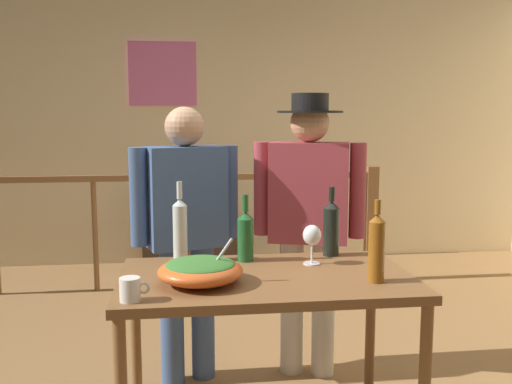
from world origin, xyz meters
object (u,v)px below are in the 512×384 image
person_standing_right (309,211)px  tv_console (191,247)px  framed_picture (163,74)px  flat_screen_tv (190,200)px  mug_white (131,289)px  serving_table (266,294)px  wine_bottle_dark (331,227)px  wine_bottle_clear (180,229)px  person_standing_left (186,223)px  wine_glass (312,237)px  stair_railing (212,209)px  wine_bottle_green (245,235)px  salad_bowl (200,270)px  wine_bottle_amber (377,247)px

person_standing_right → tv_console: bearing=-58.2°
framed_picture → flat_screen_tv: bearing=-52.7°
framed_picture → mug_white: size_ratio=5.73×
serving_table → wine_bottle_dark: wine_bottle_dark is taller
framed_picture → mug_white: 3.77m
flat_screen_tv → mug_white: (-0.26, -3.30, 0.16)m
wine_bottle_clear → person_standing_left: person_standing_left is taller
wine_glass → stair_railing: bearing=98.8°
wine_glass → wine_bottle_green: bearing=161.3°
flat_screen_tv → wine_glass: bearing=-79.5°
wine_bottle_clear → mug_white: size_ratio=3.36×
stair_railing → wine_glass: size_ratio=21.84×
flat_screen_tv → salad_bowl: size_ratio=1.58×
wine_bottle_clear → flat_screen_tv: bearing=88.3°
stair_railing → person_standing_right: size_ratio=2.56×
wine_bottle_green → wine_bottle_amber: size_ratio=0.92×
salad_bowl → person_standing_left: size_ratio=0.23×
tv_console → serving_table: serving_table is taller
person_standing_left → person_standing_right: person_standing_right is taller
serving_table → wine_glass: wine_glass is taller
stair_railing → flat_screen_tv: (-0.18, 0.58, -0.00)m
tv_console → wine_bottle_dark: size_ratio=2.61×
serving_table → wine_glass: bearing=32.7°
person_standing_right → person_standing_left: bearing=16.8°
person_standing_left → stair_railing: bearing=-114.2°
person_standing_right → wine_bottle_amber: bearing=113.6°
framed_picture → wine_glass: (0.78, -3.18, -0.96)m
salad_bowl → mug_white: bearing=-143.9°
wine_bottle_green → serving_table: bearing=-76.4°
salad_bowl → wine_bottle_green: size_ratio=1.10×
stair_railing → wine_glass: (0.35, -2.28, 0.24)m
wine_bottle_clear → wine_glass: bearing=-12.4°
person_standing_right → flat_screen_tv: bearing=-58.0°
framed_picture → wine_bottle_amber: bearing=-74.4°
flat_screen_tv → salad_bowl: bearing=-89.9°
wine_bottle_dark → salad_bowl: bearing=-149.0°
stair_railing → wine_bottle_clear: size_ratio=10.65×
wine_bottle_green → wine_bottle_clear: size_ratio=0.84×
wine_bottle_dark → person_standing_left: (-0.71, 0.38, -0.03)m
stair_railing → flat_screen_tv: 0.61m
mug_white → person_standing_right: bearing=47.2°
wine_bottle_amber → flat_screen_tv: bearing=103.0°
serving_table → mug_white: bearing=-152.9°
serving_table → wine_glass: (0.24, 0.15, 0.22)m
tv_console → mug_white: size_ratio=7.85×
wine_bottle_clear → framed_picture: bearing=93.1°
wine_bottle_green → wine_bottle_clear: bearing=174.0°
wine_glass → person_standing_right: person_standing_right is taller
serving_table → salad_bowl: salad_bowl is taller
framed_picture → wine_bottle_green: size_ratio=2.04×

